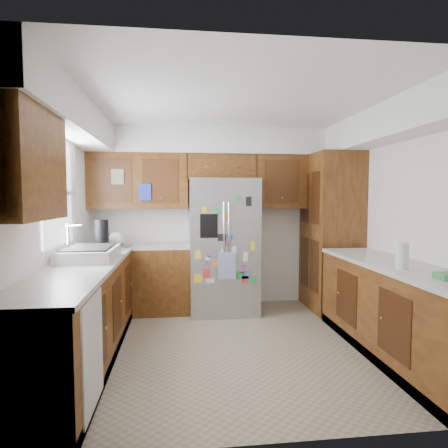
# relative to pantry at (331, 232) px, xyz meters

# --- Properties ---
(floor) EXTENTS (3.60, 3.60, 0.00)m
(floor) POSITION_rel_pantry_xyz_m (-1.50, -1.15, -1.07)
(floor) COLOR tan
(floor) RESTS_ON ground
(room_shell) EXTENTS (3.64, 3.24, 2.52)m
(room_shell) POSITION_rel_pantry_xyz_m (-1.61, -0.79, 0.75)
(room_shell) COLOR white
(room_shell) RESTS_ON ground
(left_counter_run) EXTENTS (1.36, 3.20, 0.92)m
(left_counter_run) POSITION_rel_pantry_xyz_m (-2.86, -1.12, -0.65)
(left_counter_run) COLOR #48210D
(left_counter_run) RESTS_ON ground
(right_counter_run) EXTENTS (0.63, 2.25, 0.92)m
(right_counter_run) POSITION_rel_pantry_xyz_m (0.00, -1.62, -0.65)
(right_counter_run) COLOR #48210D
(right_counter_run) RESTS_ON ground
(pantry) EXTENTS (0.60, 0.90, 2.15)m
(pantry) POSITION_rel_pantry_xyz_m (0.00, 0.00, 0.00)
(pantry) COLOR #48210D
(pantry) RESTS_ON ground
(fridge) EXTENTS (0.90, 0.79, 1.80)m
(fridge) POSITION_rel_pantry_xyz_m (-1.50, 0.05, -0.17)
(fridge) COLOR #949398
(fridge) RESTS_ON ground
(bridge_cabinet) EXTENTS (0.96, 0.34, 0.35)m
(bridge_cabinet) POSITION_rel_pantry_xyz_m (-1.50, 0.28, 0.90)
(bridge_cabinet) COLOR #48210D
(bridge_cabinet) RESTS_ON fridge
(fridge_top_items) EXTENTS (0.89, 0.29, 0.25)m
(fridge_top_items) POSITION_rel_pantry_xyz_m (-1.54, 0.28, 1.19)
(fridge_top_items) COLOR #1E3A9A
(fridge_top_items) RESTS_ON bridge_cabinet
(sink_assembly) EXTENTS (0.52, 0.70, 0.37)m
(sink_assembly) POSITION_rel_pantry_xyz_m (-3.00, -1.05, -0.09)
(sink_assembly) COLOR silver
(sink_assembly) RESTS_ON left_counter_run
(left_counter_clutter) EXTENTS (0.35, 0.81, 0.38)m
(left_counter_clutter) POSITION_rel_pantry_xyz_m (-2.96, -0.30, -0.02)
(left_counter_clutter) COLOR black
(left_counter_clutter) RESTS_ON left_counter_run
(paper_towel) EXTENTS (0.11, 0.11, 0.24)m
(paper_towel) POSITION_rel_pantry_xyz_m (-0.13, -1.89, -0.04)
(paper_towel) COLOR white
(paper_towel) RESTS_ON right_counter_run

